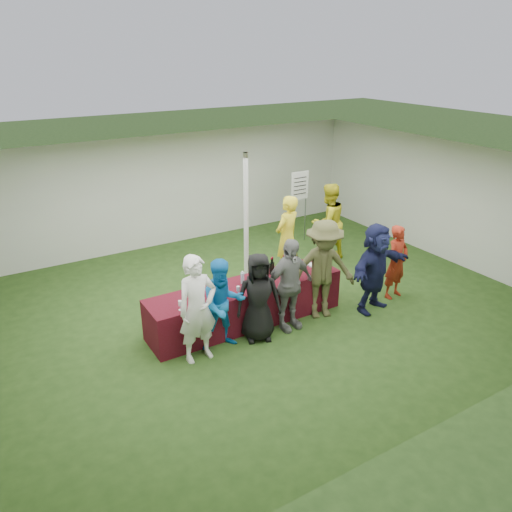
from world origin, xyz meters
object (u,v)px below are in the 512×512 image
customer_5 (375,268)px  dump_bucket (324,266)px  staff_back (328,222)px  customer_4 (323,270)px  customer_0 (198,309)px  customer_3 (289,285)px  wine_list_sign (300,191)px  serving_table (246,303)px  customer_2 (258,297)px  customer_1 (223,305)px  staff_pourer (287,238)px  customer_6 (397,262)px

customer_5 → dump_bucket: bearing=129.0°
staff_back → customer_4: size_ratio=0.97×
customer_0 → customer_3: size_ratio=1.06×
wine_list_sign → customer_5: size_ratio=1.06×
serving_table → customer_2: (-0.09, -0.56, 0.40)m
customer_3 → customer_4: 0.77m
dump_bucket → staff_back: 2.33m
customer_3 → customer_1: bearing=173.6°
serving_table → staff_pourer: (1.67, 1.20, 0.53)m
dump_bucket → customer_1: 2.28m
customer_5 → staff_back: bearing=59.5°
staff_back → customer_0: bearing=24.8°
customer_1 → customer_5: bearing=-0.4°
serving_table → staff_pourer: 2.12m
wine_list_sign → customer_4: customer_4 is taller
staff_pourer → customer_5: (0.60, -2.00, -0.06)m
customer_1 → customer_2: customer_1 is taller
staff_pourer → customer_6: size_ratio=1.23×
customer_0 → customer_5: bearing=-6.3°
wine_list_sign → customer_3: wine_list_sign is taller
staff_pourer → customer_4: size_ratio=0.98×
serving_table → customer_0: bearing=-153.9°
staff_pourer → customer_2: staff_pourer is taller
customer_1 → dump_bucket: bearing=12.4°
customer_6 → staff_pourer: bearing=118.0°
serving_table → customer_3: customer_3 is taller
customer_0 → customer_1: customer_0 is taller
customer_0 → customer_3: bearing=-1.2°
customer_0 → staff_pourer: bearing=29.0°
customer_5 → customer_6: (0.74, 0.17, -0.11)m
wine_list_sign → staff_back: 1.34m
staff_pourer → customer_2: bearing=24.3°
dump_bucket → staff_pourer: (0.12, 1.42, 0.07)m
staff_back → customer_0: size_ratio=1.02×
serving_table → wine_list_sign: 4.34m
dump_bucket → staff_back: size_ratio=0.12×
staff_back → wine_list_sign: bearing=-96.6°
customer_1 → customer_2: (0.62, -0.07, -0.01)m
customer_2 → customer_5: 2.38m
customer_6 → serving_table: bearing=160.0°
wine_list_sign → staff_back: wine_list_sign is taller
serving_table → customer_0: 1.43m
wine_list_sign → customer_5: (-0.88, -3.63, -0.46)m
dump_bucket → wine_list_sign: wine_list_sign is taller
customer_0 → customer_2: customer_0 is taller
staff_pourer → customer_0: bearing=11.3°
dump_bucket → customer_2: bearing=-168.3°
dump_bucket → customer_6: (1.46, -0.41, -0.10)m
customer_6 → wine_list_sign: bearing=79.5°
staff_pourer → customer_2: 2.49m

